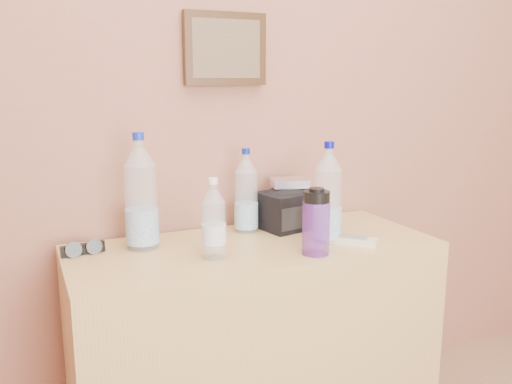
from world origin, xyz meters
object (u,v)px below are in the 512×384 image
sunglasses (83,249)px  toiletry_bag (291,207)px  pet_small (214,223)px  pet_large_b (141,198)px  foil_packet (289,182)px  pet_large_c (246,195)px  pet_large_d (328,198)px  dresser (254,348)px  ac_remote (352,241)px  nalgene_bottle (316,222)px

sunglasses → toiletry_bag: (0.74, 0.02, 0.06)m
pet_small → pet_large_b: bearing=132.9°
sunglasses → foil_packet: (0.74, 0.04, 0.15)m
pet_small → pet_large_c: bearing=48.7°
pet_large_d → pet_small: (-0.41, -0.01, -0.04)m
dresser → pet_large_c: (0.04, 0.15, 0.51)m
pet_large_c → toiletry_bag: bearing=-6.3°
dresser → pet_large_d: pet_large_d is taller
pet_large_d → sunglasses: pet_large_d is taller
dresser → foil_packet: foil_packet is taller
dresser → ac_remote: 0.51m
nalgene_bottle → ac_remote: (0.16, 0.04, -0.09)m
dresser → pet_large_c: 0.54m
dresser → pet_small: pet_small is taller
nalgene_bottle → ac_remote: nalgene_bottle is taller
pet_small → toiletry_bag: (0.38, 0.22, -0.03)m
pet_large_d → pet_large_b: bearing=162.9°
pet_small → ac_remote: bearing=-6.2°
nalgene_bottle → toiletry_bag: size_ratio=0.94×
foil_packet → ac_remote: bearing=-72.8°
foil_packet → pet_large_d: bearing=-82.6°
pet_large_b → nalgene_bottle: size_ratio=1.78×
dresser → ac_remote: size_ratio=7.27×
nalgene_bottle → foil_packet: nalgene_bottle is taller
pet_large_b → pet_large_c: pet_large_b is taller
pet_small → foil_packet: pet_small is taller
pet_large_b → pet_large_c: size_ratio=1.25×
pet_large_d → ac_remote: pet_large_d is taller
nalgene_bottle → toiletry_bag: nalgene_bottle is taller
dresser → toiletry_bag: (0.21, 0.14, 0.46)m
pet_large_c → pet_small: bearing=-131.3°
dresser → sunglasses: sunglasses is taller
ac_remote → toiletry_bag: bearing=154.8°
pet_large_b → pet_small: pet_large_b is taller
dresser → sunglasses: (-0.53, 0.12, 0.40)m
sunglasses → dresser: bearing=-20.9°
pet_large_c → pet_large_d: pet_large_d is taller
pet_large_d → nalgene_bottle: size_ratio=1.61×
pet_large_b → pet_large_c: bearing=6.6°
foil_packet → toiletry_bag: bearing=-97.9°
pet_large_b → sunglasses: 0.24m
pet_small → toiletry_bag: bearing=29.9°
pet_large_c → foil_packet: pet_large_c is taller
dresser → foil_packet: size_ratio=9.30×
pet_large_c → toiletry_bag: size_ratio=1.34×
toiletry_bag → foil_packet: bearing=70.2°
pet_large_b → sunglasses: bearing=178.2°
pet_large_b → pet_small: size_ratio=1.51×
dresser → nalgene_bottle: 0.53m
foil_packet → dresser: bearing=-144.0°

